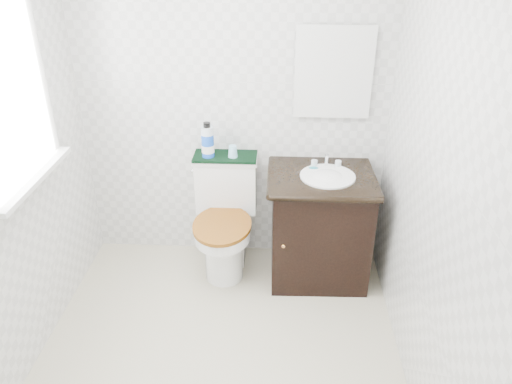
# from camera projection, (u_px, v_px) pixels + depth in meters

# --- Properties ---
(floor) EXTENTS (2.40, 2.40, 0.00)m
(floor) POSITION_uv_depth(u_px,v_px,m) (218.00, 361.00, 3.01)
(floor) COLOR #BEB599
(floor) RESTS_ON ground
(wall_back) EXTENTS (2.40, 0.00, 2.40)m
(wall_back) POSITION_uv_depth(u_px,v_px,m) (233.00, 106.00, 3.50)
(wall_back) COLOR silver
(wall_back) RESTS_ON ground
(wall_front) EXTENTS (2.40, 0.00, 2.40)m
(wall_front) POSITION_uv_depth(u_px,v_px,m) (152.00, 381.00, 1.38)
(wall_front) COLOR silver
(wall_front) RESTS_ON ground
(wall_right) EXTENTS (0.00, 2.40, 2.40)m
(wall_right) POSITION_uv_depth(u_px,v_px,m) (438.00, 189.00, 2.39)
(wall_right) COLOR silver
(wall_right) RESTS_ON ground
(window) EXTENTS (0.02, 0.70, 0.90)m
(window) POSITION_uv_depth(u_px,v_px,m) (5.00, 96.00, 2.54)
(window) COLOR white
(window) RESTS_ON wall_left
(mirror) EXTENTS (0.50, 0.02, 0.60)m
(mirror) POSITION_uv_depth(u_px,v_px,m) (334.00, 73.00, 3.32)
(mirror) COLOR silver
(mirror) RESTS_ON wall_back
(toilet) EXTENTS (0.46, 0.64, 0.85)m
(toilet) POSITION_uv_depth(u_px,v_px,m) (225.00, 224.00, 3.68)
(toilet) COLOR white
(toilet) RESTS_ON floor
(vanity) EXTENTS (0.73, 0.63, 0.92)m
(vanity) POSITION_uv_depth(u_px,v_px,m) (320.00, 223.00, 3.57)
(vanity) COLOR black
(vanity) RESTS_ON floor
(trash_bin) EXTENTS (0.20, 0.17, 0.28)m
(trash_bin) POSITION_uv_depth(u_px,v_px,m) (292.00, 264.00, 3.62)
(trash_bin) COLOR silver
(trash_bin) RESTS_ON floor
(towel) EXTENTS (0.45, 0.22, 0.02)m
(towel) POSITION_uv_depth(u_px,v_px,m) (225.00, 156.00, 3.56)
(towel) COLOR black
(towel) RESTS_ON toilet
(mouthwash_bottle) EXTENTS (0.09, 0.09, 0.25)m
(mouthwash_bottle) POSITION_uv_depth(u_px,v_px,m) (208.00, 141.00, 3.49)
(mouthwash_bottle) COLOR blue
(mouthwash_bottle) RESTS_ON towel
(cup) EXTENTS (0.07, 0.07, 0.08)m
(cup) POSITION_uv_depth(u_px,v_px,m) (233.00, 151.00, 3.51)
(cup) COLOR #8CCBE6
(cup) RESTS_ON towel
(soap_bar) EXTENTS (0.08, 0.05, 0.02)m
(soap_bar) POSITION_uv_depth(u_px,v_px,m) (313.00, 168.00, 3.46)
(soap_bar) COLOR #1B7385
(soap_bar) RESTS_ON vanity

